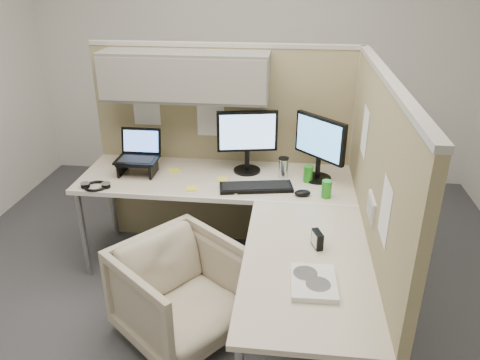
# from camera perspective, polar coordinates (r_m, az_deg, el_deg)

# --- Properties ---
(ground) EXTENTS (4.50, 4.50, 0.00)m
(ground) POSITION_cam_1_polar(r_m,az_deg,el_deg) (3.34, -2.28, -15.12)
(ground) COLOR #38383D
(ground) RESTS_ON ground
(partition_back) EXTENTS (2.00, 0.36, 1.63)m
(partition_back) POSITION_cam_1_polar(r_m,az_deg,el_deg) (3.57, -4.00, 7.75)
(partition_back) COLOR #998C64
(partition_back) RESTS_ON ground
(partition_right) EXTENTS (0.07, 2.03, 1.63)m
(partition_right) POSITION_cam_1_polar(r_m,az_deg,el_deg) (2.83, 15.55, -4.05)
(partition_right) COLOR #998C64
(partition_right) RESTS_ON ground
(desk) EXTENTS (2.00, 1.98, 0.73)m
(desk) POSITION_cam_1_polar(r_m,az_deg,el_deg) (3.04, 0.19, -3.79)
(desk) COLOR beige
(desk) RESTS_ON ground
(office_chair) EXTENTS (0.91, 0.92, 0.69)m
(office_chair) POSITION_cam_1_polar(r_m,az_deg,el_deg) (2.94, -7.21, -13.02)
(office_chair) COLOR #C2AD9A
(office_chair) RESTS_ON ground
(monitor_left) EXTENTS (0.44, 0.20, 0.47)m
(monitor_left) POSITION_cam_1_polar(r_m,az_deg,el_deg) (3.41, 0.89, 5.31)
(monitor_left) COLOR black
(monitor_left) RESTS_ON desk
(monitor_right) EXTENTS (0.33, 0.34, 0.47)m
(monitor_right) POSITION_cam_1_polar(r_m,az_deg,el_deg) (3.32, 9.67, 4.41)
(monitor_right) COLOR black
(monitor_right) RESTS_ON desk
(laptop_station) EXTENTS (0.30, 0.26, 0.31)m
(laptop_station) POSITION_cam_1_polar(r_m,az_deg,el_deg) (3.52, -12.30, 2.71)
(laptop_station) COLOR black
(laptop_station) RESTS_ON desk
(keyboard) EXTENTS (0.52, 0.26, 0.02)m
(keyboard) POSITION_cam_1_polar(r_m,az_deg,el_deg) (3.23, 1.97, -0.89)
(keyboard) COLOR black
(keyboard) RESTS_ON desk
(mouse) EXTENTS (0.12, 0.09, 0.04)m
(mouse) POSITION_cam_1_polar(r_m,az_deg,el_deg) (3.16, 7.63, -1.57)
(mouse) COLOR black
(mouse) RESTS_ON desk
(travel_mug) EXTENTS (0.07, 0.07, 0.16)m
(travel_mug) POSITION_cam_1_polar(r_m,az_deg,el_deg) (3.39, 5.31, 1.50)
(travel_mug) COLOR silver
(travel_mug) RESTS_ON desk
(soda_can_green) EXTENTS (0.07, 0.07, 0.12)m
(soda_can_green) POSITION_cam_1_polar(r_m,az_deg,el_deg) (3.15, 10.51, -1.09)
(soda_can_green) COLOR #268C1E
(soda_can_green) RESTS_ON desk
(soda_can_silver) EXTENTS (0.07, 0.07, 0.12)m
(soda_can_silver) POSITION_cam_1_polar(r_m,az_deg,el_deg) (3.35, 8.31, 0.75)
(soda_can_silver) COLOR #268C1E
(soda_can_silver) RESTS_ON desk
(sticky_note_b) EXTENTS (0.08, 0.08, 0.01)m
(sticky_note_b) POSITION_cam_1_polar(r_m,az_deg,el_deg) (3.18, -0.97, -1.44)
(sticky_note_b) COLOR yellow
(sticky_note_b) RESTS_ON desk
(sticky_note_a) EXTENTS (0.09, 0.09, 0.01)m
(sticky_note_a) POSITION_cam_1_polar(r_m,az_deg,el_deg) (3.25, -5.96, -1.04)
(sticky_note_a) COLOR yellow
(sticky_note_a) RESTS_ON desk
(sticky_note_c) EXTENTS (0.09, 0.09, 0.01)m
(sticky_note_c) POSITION_cam_1_polar(r_m,az_deg,el_deg) (3.54, -8.04, 1.12)
(sticky_note_c) COLOR yellow
(sticky_note_c) RESTS_ON desk
(sticky_note_d) EXTENTS (0.09, 0.09, 0.01)m
(sticky_note_d) POSITION_cam_1_polar(r_m,az_deg,el_deg) (3.37, -2.17, 0.07)
(sticky_note_d) COLOR yellow
(sticky_note_d) RESTS_ON desk
(headphones) EXTENTS (0.21, 0.18, 0.03)m
(headphones) POSITION_cam_1_polar(r_m,az_deg,el_deg) (3.40, -17.19, -0.69)
(headphones) COLOR black
(headphones) RESTS_ON desk
(paper_stack) EXTENTS (0.23, 0.28, 0.03)m
(paper_stack) POSITION_cam_1_polar(r_m,az_deg,el_deg) (2.34, 8.94, -12.24)
(paper_stack) COLOR white
(paper_stack) RESTS_ON desk
(desk_clock) EXTENTS (0.07, 0.10, 0.09)m
(desk_clock) POSITION_cam_1_polar(r_m,az_deg,el_deg) (2.60, 9.39, -7.16)
(desk_clock) COLOR black
(desk_clock) RESTS_ON desk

